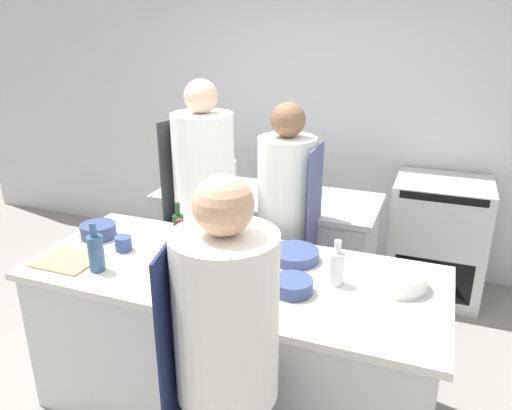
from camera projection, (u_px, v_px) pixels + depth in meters
ground_plane at (235, 402)px, 2.98m from camera, size 16.00×16.00×0.00m
wall_back at (329, 109)px, 4.35m from camera, size 8.00×0.06×2.80m
prep_counter at (234, 339)px, 2.83m from camera, size 2.23×0.93×0.89m
pass_counter at (267, 247)px, 3.95m from camera, size 1.69×0.70×0.89m
oven_range at (437, 239)px, 4.02m from camera, size 0.73×0.62×0.97m
chef_at_prep_near at (227, 379)px, 1.96m from camera, size 0.45×0.43×1.66m
chef_at_stove at (286, 228)px, 3.33m from camera, size 0.39×0.37×1.67m
chef_at_pass_far at (205, 216)px, 3.36m from camera, size 0.45×0.43×1.81m
bottle_olive_oil at (179, 230)px, 2.91m from camera, size 0.06×0.06×0.28m
bottle_vinegar at (337, 267)px, 2.50m from camera, size 0.08×0.08×0.24m
bottle_wine at (249, 289)px, 2.32m from camera, size 0.07×0.07×0.22m
bottle_cooking_oil at (181, 244)px, 2.74m from camera, size 0.09×0.09×0.25m
bottle_sauce at (241, 248)px, 2.67m from camera, size 0.07×0.07×0.28m
bottle_water at (96, 252)px, 2.63m from camera, size 0.08×0.08×0.27m
bowl_mixing_large at (399, 279)px, 2.49m from camera, size 0.27×0.27×0.09m
bowl_prep_small at (294, 255)px, 2.77m from camera, size 0.27×0.27×0.06m
bowl_ceramic_blue at (292, 286)px, 2.45m from camera, size 0.20×0.20×0.07m
bowl_wooden_salad at (98, 231)px, 3.06m from camera, size 0.21×0.21×0.09m
cup at (124, 243)px, 2.89m from camera, size 0.10×0.10×0.08m
cutting_board at (67, 261)px, 2.76m from camera, size 0.32×0.26×0.01m
stockpot at (223, 172)px, 4.02m from camera, size 0.22×0.22×0.19m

